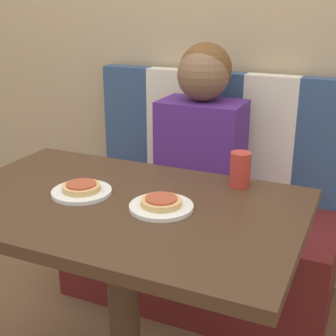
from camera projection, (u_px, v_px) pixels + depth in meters
booth_seat at (199, 251)px, 2.12m from camera, size 1.16×0.54×0.44m
booth_backrest at (219, 133)px, 2.15m from camera, size 1.16×0.08×0.55m
dining_table at (121, 232)px, 1.39m from camera, size 1.05×0.66×0.74m
person at (202, 128)px, 1.93m from camera, size 0.34×0.24×0.70m
plate_left at (83, 191)px, 1.41m from camera, size 0.18×0.18×0.01m
plate_right at (162, 206)px, 1.31m from camera, size 0.18×0.18×0.01m
pizza_left at (82, 186)px, 1.40m from camera, size 0.11×0.11×0.02m
pizza_right at (162, 201)px, 1.30m from camera, size 0.11×0.11×0.02m
drinking_cup at (240, 169)px, 1.45m from camera, size 0.06×0.06×0.11m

